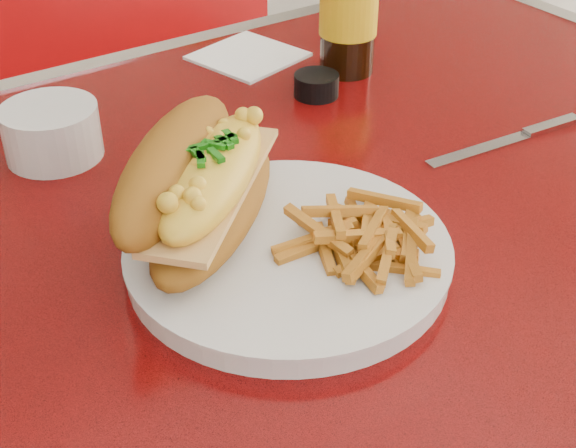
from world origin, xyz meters
TOP-DOWN VIEW (x-y plane):
  - diner_table at (0.00, 0.00)m, footprint 1.23×0.83m
  - booth_bench_far at (0.00, 0.81)m, footprint 1.20×0.51m
  - dinner_plate at (-0.05, -0.07)m, footprint 0.31×0.31m
  - mac_hoagie at (-0.09, -0.01)m, footprint 0.24×0.23m
  - fries_pile at (0.00, -0.11)m, footprint 0.11×0.10m
  - fork at (0.01, -0.07)m, footprint 0.05×0.14m
  - gravy_ramekin at (-0.14, 0.21)m, footprint 0.10×0.10m
  - sauce_cup_right at (0.16, 0.17)m, footprint 0.06×0.06m
  - knife at (0.27, -0.03)m, footprint 0.20×0.03m
  - paper_napkin at (0.15, 0.31)m, footprint 0.14×0.14m

SIDE VIEW (x-z plane):
  - booth_bench_far at x=0.00m, z-range -0.16..0.74m
  - diner_table at x=0.00m, z-range 0.22..0.99m
  - paper_napkin at x=0.15m, z-range 0.77..0.77m
  - knife at x=0.27m, z-range 0.77..0.78m
  - dinner_plate at x=-0.05m, z-range 0.77..0.79m
  - sauce_cup_right at x=0.16m, z-range 0.77..0.80m
  - fork at x=0.01m, z-range 0.79..0.79m
  - gravy_ramekin at x=-0.14m, z-range 0.77..0.83m
  - fries_pile at x=0.00m, z-range 0.79..0.82m
  - mac_hoagie at x=-0.09m, z-range 0.78..0.88m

